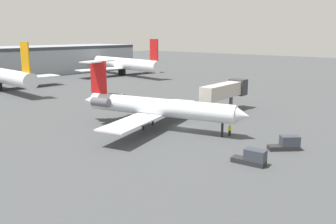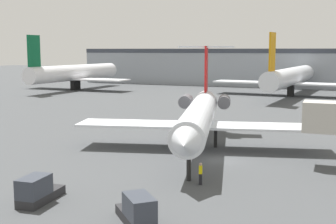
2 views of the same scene
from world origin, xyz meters
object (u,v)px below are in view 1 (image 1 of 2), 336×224
(baggage_tug_lead, at_px, (252,158))
(baggage_tug_trailing, at_px, (287,144))
(regional_jet, at_px, (154,106))
(parked_airliner_centre, at_px, (122,64))
(jet_bridge, at_px, (227,90))
(ground_crew_marshaller, at_px, (230,130))

(baggage_tug_lead, distance_m, baggage_tug_trailing, 7.94)
(regional_jet, relative_size, baggage_tug_lead, 7.04)
(regional_jet, relative_size, parked_airliner_centre, 0.69)
(jet_bridge, relative_size, baggage_tug_trailing, 3.55)
(ground_crew_marshaller, relative_size, baggage_tug_trailing, 0.44)
(regional_jet, bearing_deg, parked_airliner_centre, 51.69)
(jet_bridge, distance_m, parked_airliner_centre, 69.42)
(ground_crew_marshaller, bearing_deg, jet_bridge, 33.22)
(baggage_tug_lead, height_order, baggage_tug_trailing, same)
(baggage_tug_lead, xyz_separation_m, parked_airliner_centre, (52.30, 80.28, 3.48))
(baggage_tug_lead, xyz_separation_m, baggage_tug_trailing, (7.89, -0.93, 0.00))
(baggage_tug_lead, bearing_deg, ground_crew_marshaller, 43.47)
(ground_crew_marshaller, xyz_separation_m, baggage_tug_lead, (-8.65, -8.20, -0.02))
(jet_bridge, xyz_separation_m, parked_airliner_centre, (29.52, 62.83, 0.01))
(baggage_tug_trailing, bearing_deg, ground_crew_marshaller, 85.23)
(regional_jet, bearing_deg, jet_bridge, -7.62)
(baggage_tug_trailing, relative_size, parked_airliner_centre, 0.09)
(baggage_tug_lead, bearing_deg, regional_jet, 77.01)
(jet_bridge, height_order, baggage_tug_lead, jet_bridge)
(regional_jet, relative_size, ground_crew_marshaller, 17.16)
(jet_bridge, distance_m, ground_crew_marshaller, 17.24)
(ground_crew_marshaller, height_order, baggage_tug_lead, baggage_tug_lead)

